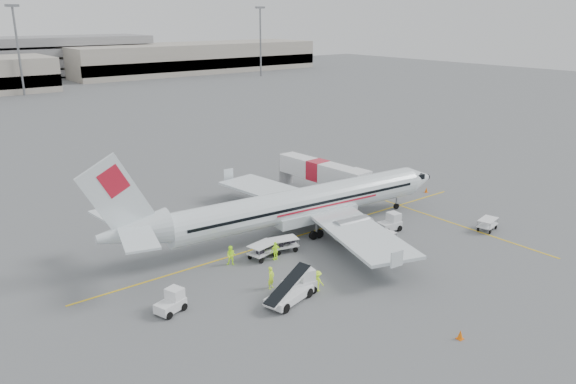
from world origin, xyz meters
The scene contains 24 objects.
ground centered at (0.00, 0.00, 0.00)m, with size 360.00×360.00×0.00m, color #56595B.
stripe_lead centered at (0.00, 0.00, 0.01)m, with size 44.00×0.20×0.01m, color yellow.
stripe_cross centered at (14.00, -8.00, 0.01)m, with size 0.20×20.00×0.01m, color yellow.
terminal_east centered at (70.00, 145.00, 5.00)m, with size 90.00×26.00×10.00m, color gray, non-canonical shape.
parking_garage centered at (25.00, 160.00, 7.00)m, with size 62.00×24.00×14.00m, color slate, non-canonical shape.
mast_center centered at (5.00, 118.00, 11.00)m, with size 3.20×1.20×22.00m, color slate, non-canonical shape.
mast_east centered at (80.00, 118.00, 11.00)m, with size 3.20×1.20×22.00m, color slate, non-canonical shape.
aircraft centered at (0.75, 0.55, 4.94)m, with size 35.86×28.11×9.89m, color white, non-canonical shape.
jet_bridge centered at (9.95, 8.99, 1.94)m, with size 2.76×14.75×3.87m, color white, non-canonical shape.
belt_loader centered at (-8.91, -9.43, 1.44)m, with size 5.31×1.99×2.87m, color white, non-canonical shape.
tug_fore centered at (7.44, -4.42, 0.87)m, with size 2.25×1.29×1.74m, color white, non-canonical shape.
tug_mid centered at (-7.44, -8.79, 0.93)m, with size 2.41×1.38×1.86m, color white, non-canonical shape.
tug_aft centered at (-16.43, -5.45, 0.83)m, with size 2.14×1.23×1.65m, color white, non-canonical shape.
cart_loaded_a centered at (-3.61, -2.00, 0.62)m, with size 2.39×1.41×1.24m, color white, non-canonical shape.
cart_loaded_b centered at (-5.93, -2.00, 0.66)m, with size 2.52×1.49×1.32m, color white, non-canonical shape.
cart_empty_a centered at (4.35, -6.47, 0.58)m, with size 2.21×1.31×1.16m, color white, non-canonical shape.
cart_empty_b centered at (15.02, -10.23, 0.58)m, with size 2.24×1.32×1.17m, color white, non-canonical shape.
cone_nose centered at (20.11, 1.16, 0.31)m, with size 0.38×0.38×0.62m, color #FA6508.
cone_port centered at (3.07, 11.74, 0.31)m, with size 0.38×0.38×0.63m, color #FA6508.
cone_stbd centered at (-3.31, -20.16, 0.34)m, with size 0.41×0.41×0.68m, color #FA6508.
crew_a centered at (-8.70, -6.93, 0.89)m, with size 0.65×0.43×1.79m, color #C5FD25.
crew_b centered at (-8.81, -1.50, 0.84)m, with size 0.82×0.64×1.69m, color #C5FD25.
crew_c centered at (-6.17, -9.44, 0.81)m, with size 1.05×0.60×1.63m, color #C5FD25.
crew_d centered at (-5.26, -2.94, 0.81)m, with size 0.95×0.40×1.62m, color #C5FD25.
Camera 1 is at (-31.69, -38.14, 20.10)m, focal length 35.00 mm.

